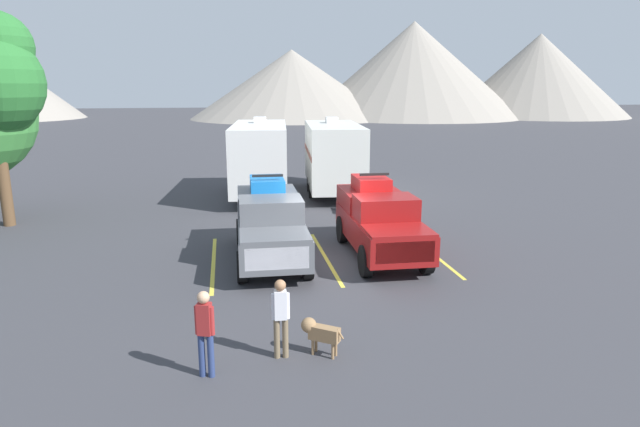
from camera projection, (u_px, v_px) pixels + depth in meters
name	position (u px, v px, depth m)	size (l,w,h in m)	color
ground_plane	(329.00, 263.00, 16.85)	(240.00, 240.00, 0.00)	#38383D
pickup_truck_a	(270.00, 222.00, 17.17)	(2.21, 5.60, 2.55)	#595B60
pickup_truck_b	(379.00, 219.00, 17.51)	(2.17, 5.27, 2.54)	maroon
lot_stripe_a	(213.00, 263.00, 16.88)	(0.12, 5.50, 0.01)	gold
lot_stripe_b	(325.00, 257.00, 17.46)	(0.12, 5.50, 0.01)	gold
lot_stripe_c	(430.00, 251.00, 18.04)	(0.12, 5.50, 0.01)	gold
camper_trailer_a	(260.00, 156.00, 26.40)	(3.21, 8.53, 3.83)	white
camper_trailer_b	(334.00, 155.00, 27.01)	(3.17, 7.99, 3.78)	silver
person_a	(281.00, 313.00, 10.83)	(0.37, 0.23, 1.66)	#726047
person_b	(205.00, 328.00, 10.11)	(0.36, 0.26, 1.71)	navy
dog	(318.00, 331.00, 11.08)	(0.81, 0.64, 0.75)	olive
mountain_ridge	(279.00, 79.00, 89.22)	(149.06, 38.43, 15.63)	gray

